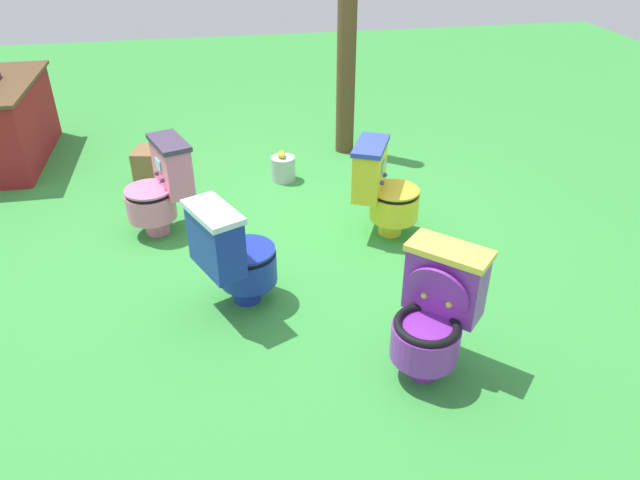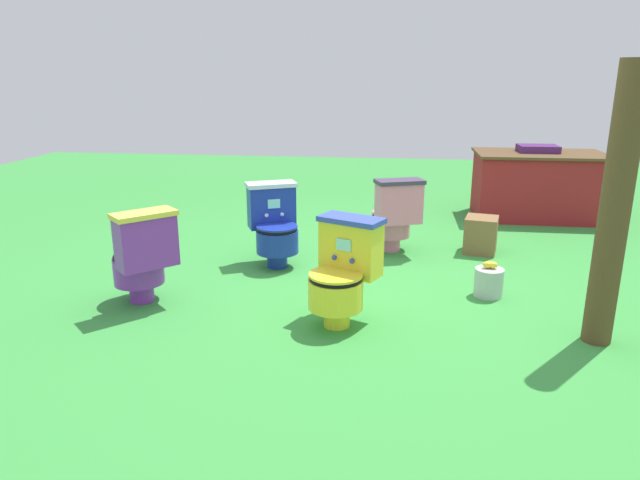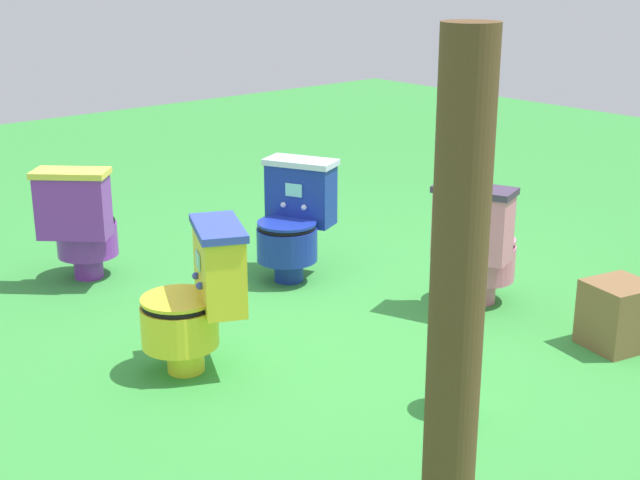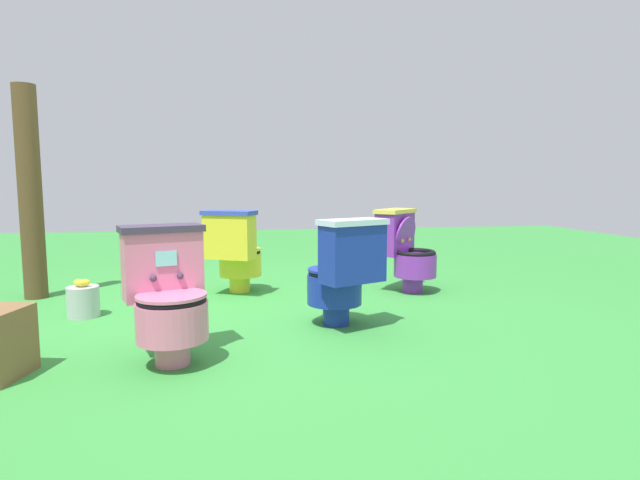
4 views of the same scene
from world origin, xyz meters
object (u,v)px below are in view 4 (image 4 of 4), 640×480
object	(u,v)px
toilet_pink	(168,293)
wooden_post	(30,193)
lemon_bucket	(83,301)
toilet_purple	(406,249)
toilet_yellow	(236,251)
toilet_blue	(342,272)

from	to	relation	value
toilet_pink	wooden_post	distance (m)	2.22
wooden_post	lemon_bucket	size ratio (longest dim) A/B	6.32
toilet_purple	lemon_bucket	distance (m)	2.62
toilet_purple	toilet_yellow	bearing A→B (deg)	-51.05
toilet_blue	toilet_pink	size ratio (longest dim) A/B	1.00
toilet_yellow	wooden_post	world-z (taller)	wooden_post
toilet_blue	toilet_purple	size ratio (longest dim) A/B	1.00
toilet_blue	lemon_bucket	xyz separation A→B (m)	(1.78, -0.54, -0.25)
toilet_blue	toilet_purple	distance (m)	1.28
toilet_blue	toilet_yellow	xyz separation A→B (m)	(0.71, -1.16, 0.00)
toilet_pink	wooden_post	world-z (taller)	wooden_post
toilet_blue	lemon_bucket	world-z (taller)	toilet_blue
wooden_post	lemon_bucket	xyz separation A→B (m)	(-0.58, 0.70, -0.75)
toilet_blue	lemon_bucket	distance (m)	1.88
toilet_purple	wooden_post	bearing A→B (deg)	-49.69
toilet_blue	toilet_yellow	world-z (taller)	same
toilet_yellow	wooden_post	size ratio (longest dim) A/B	0.42
toilet_yellow	toilet_blue	bearing A→B (deg)	-33.44
toilet_pink	lemon_bucket	bearing A→B (deg)	-74.18
toilet_pink	toilet_blue	bearing A→B (deg)	-174.91
toilet_yellow	toilet_purple	bearing A→B (deg)	19.89
toilet_pink	toilet_purple	size ratio (longest dim) A/B	1.00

